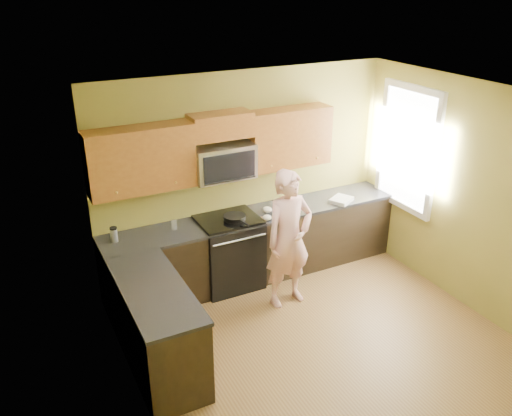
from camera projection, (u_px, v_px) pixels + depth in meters
floor at (326, 348)px, 5.80m from camera, size 4.00×4.00×0.00m
ceiling at (343, 103)px, 4.70m from camera, size 4.00×4.00×0.00m
wall_back at (245, 175)px, 6.88m from camera, size 4.00×0.00×4.00m
wall_front at (501, 357)px, 3.62m from camera, size 4.00×0.00×4.00m
wall_left at (135, 288)px, 4.42m from camera, size 0.00×4.00×4.00m
wall_right at (478, 202)px, 6.08m from camera, size 0.00×4.00×4.00m
cabinet_back_run at (256, 247)px, 7.00m from camera, size 4.00×0.60×0.88m
cabinet_left_run at (156, 328)px, 5.40m from camera, size 0.60×1.60×0.88m
countertop_back at (256, 215)px, 6.81m from camera, size 4.00×0.62×0.04m
countertop_left at (154, 289)px, 5.22m from camera, size 0.62×1.60×0.04m
stove at (229, 252)px, 6.80m from camera, size 0.76×0.65×0.95m
microwave at (223, 178)px, 6.51m from camera, size 0.76×0.40×0.42m
upper_cab_left at (143, 191)px, 6.12m from camera, size 1.22×0.33×0.75m
upper_cab_right at (288, 165)px, 6.92m from camera, size 1.12×0.33×0.75m
upper_cab_over_mw at (220, 125)px, 6.27m from camera, size 0.76×0.33×0.30m
window at (408, 149)px, 6.92m from camera, size 0.06×1.06×1.66m
woman at (289, 239)px, 6.29m from camera, size 0.66×0.46×1.72m
frying_pan at (235, 220)px, 6.57m from camera, size 0.35×0.52×0.06m
butter_tub at (278, 216)px, 6.73m from camera, size 0.16×0.16×0.09m
toast_slice at (262, 219)px, 6.64m from camera, size 0.13×0.13×0.01m
napkin_a at (267, 218)px, 6.63m from camera, size 0.12×0.13×0.06m
napkin_b at (267, 210)px, 6.84m from camera, size 0.16×0.16×0.07m
dish_towel at (341, 200)px, 7.16m from camera, size 0.38×0.36×0.05m
travel_mug at (115, 241)px, 6.10m from camera, size 0.09×0.09×0.18m
glass_b at (174, 225)px, 6.37m from camera, size 0.08×0.08×0.12m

